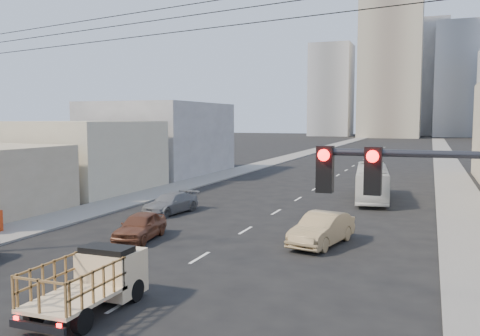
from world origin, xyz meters
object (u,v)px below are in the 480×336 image
Objects in this scene: sedan_grey at (170,203)px; sedan_brown at (140,226)px; flatbed_pickup at (92,277)px; traffic_signal at (446,249)px; sedan_tan at (322,229)px; city_bus at (372,182)px.

sedan_brown is at bearing -64.20° from sedan_grey.
traffic_signal is (10.35, -4.60, 2.98)m from flatbed_pickup.
traffic_signal is at bearing -23.98° from flatbed_pickup.
flatbed_pickup reaches higher than sedan_brown.
sedan_tan is (8.95, 2.21, 0.08)m from sedan_brown.
city_bus reaches higher than sedan_grey.
traffic_signal is at bearing -51.91° from sedan_brown.
flatbed_pickup is 0.97× the size of sedan_grey.
flatbed_pickup is 0.46× the size of city_bus.
flatbed_pickup is 17.10m from sedan_grey.
flatbed_pickup is 9.73m from sedan_brown.
flatbed_pickup is at bearing -60.58° from sedan_grey.
traffic_signal is at bearing -42.47° from sedan_grey.
flatbed_pickup is 11.71m from traffic_signal.
flatbed_pickup is 0.73× the size of traffic_signal.
city_bus is (5.97, 26.43, 0.25)m from flatbed_pickup.
sedan_grey is at bearing 128.04° from traffic_signal.
sedan_tan reaches higher than sedan_brown.
sedan_tan is (-0.77, -15.25, -0.57)m from city_bus.
city_bus is at bearing 52.90° from sedan_brown.
sedan_grey is (-11.80, -10.36, -0.69)m from city_bus.
city_bus is 19.99m from sedan_brown.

